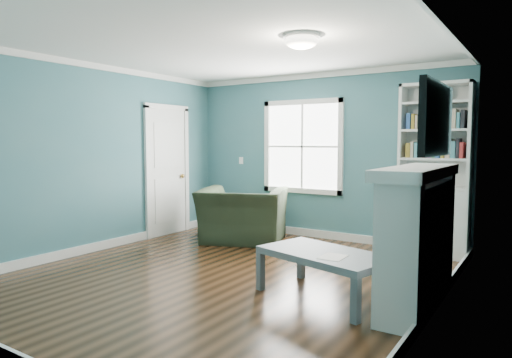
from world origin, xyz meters
The scene contains 13 objects.
floor centered at (0.00, 0.00, 0.00)m, with size 5.00×5.00×0.00m, color black.
room_walls centered at (0.00, 0.00, 1.58)m, with size 5.00×5.00×5.00m.
trim centered at (0.00, 0.00, 1.24)m, with size 4.50×5.00×2.60m.
window centered at (-0.30, 2.49, 1.45)m, with size 1.40×0.06×1.50m.
bookshelf centered at (1.77, 2.30, 0.92)m, with size 0.90×0.35×2.31m.
fireplace centered at (2.08, 0.20, 0.64)m, with size 0.44×1.58×1.30m.
tv centered at (2.20, 0.20, 1.72)m, with size 0.06×1.10×0.65m, color black.
door centered at (-2.22, 1.40, 1.07)m, with size 0.12×0.98×2.17m.
ceiling_fixture centered at (0.90, 0.10, 2.55)m, with size 0.38×0.38×0.15m.
light_switch centered at (-1.50, 2.48, 1.20)m, with size 0.08×0.01×0.12m, color white.
recliner centered at (-0.86, 1.60, 0.55)m, with size 1.25×0.81×1.09m, color black.
coffee_table centered at (1.25, -0.05, 0.40)m, with size 1.39×0.99×0.46m.
paper_sheet centered at (1.40, -0.20, 0.46)m, with size 0.21×0.27×0.00m, color white.
Camera 1 is at (3.06, -4.09, 1.52)m, focal length 32.00 mm.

